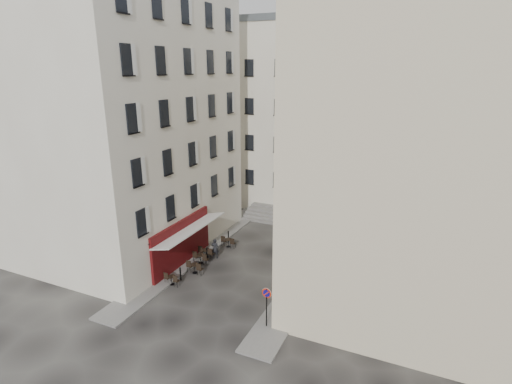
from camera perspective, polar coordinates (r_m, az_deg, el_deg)
The scene contains 18 objects.
ground at distance 27.80m, azimuth -3.82°, elevation -12.90°, with size 90.00×90.00×0.00m, color black.
sidewalk_left at distance 32.86m, azimuth -7.54°, elevation -7.90°, with size 2.00×22.00×0.12m, color slate.
sidewalk_right at distance 28.71m, azimuth 7.22°, elevation -11.83°, with size 2.00×18.00×0.12m, color slate.
building_left at distance 32.84m, azimuth -18.29°, elevation 10.04°, with size 12.20×16.20×20.60m.
building_right at distance 25.09m, azimuth 21.63°, elevation 5.39°, with size 12.20×14.20×18.60m.
building_back at distance 42.29m, azimuth 7.01°, elevation 10.83°, with size 18.20×10.20×18.60m.
cafe_storefront at distance 29.75m, azimuth -10.40°, elevation -6.98°, with size 1.74×7.30×3.50m.
stone_steps at distance 38.10m, azimuth 5.05°, elevation -3.64°, with size 9.00×3.15×0.80m.
bollard_near at distance 28.33m, azimuth -10.75°, elevation -11.36°, with size 0.12×0.12×0.98m.
bollard_mid at distance 30.91m, azimuth -7.04°, elevation -8.62°, with size 0.12×0.12×0.98m.
bollard_far at distance 33.66m, azimuth -3.96°, elevation -6.28°, with size 0.12×0.12×0.98m.
no_parking_sign at distance 22.68m, azimuth 1.51°, elevation -15.21°, with size 0.57×0.11×2.50m.
bistro_table_a at distance 27.96m, azimuth -11.91°, elevation -12.09°, with size 1.16×0.54×0.81m.
bistro_table_b at distance 29.06m, azimuth -8.70°, elevation -10.60°, with size 1.29×0.60×0.91m.
bistro_table_c at distance 30.35m, azimuth -7.87°, elevation -9.30°, with size 1.28×0.60×0.90m.
bistro_table_d at distance 31.11m, azimuth -7.11°, elevation -8.57°, with size 1.29×0.60×0.90m.
bistro_table_e at distance 32.74m, azimuth -3.95°, elevation -7.14°, with size 1.25×0.58×0.88m.
pedestrian at distance 30.94m, azimuth -5.87°, elevation -8.01°, with size 0.58×0.38×1.58m, color black.
Camera 1 is at (11.47, -21.14, 13.94)m, focal length 28.00 mm.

